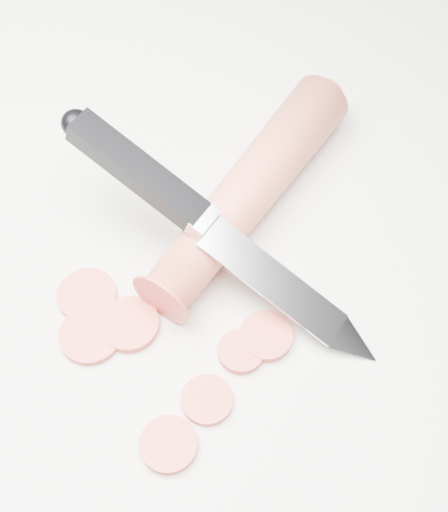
{
  "coord_description": "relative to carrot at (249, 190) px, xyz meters",
  "views": [
    {
      "loc": [
        0.04,
        -0.24,
        0.42
      ],
      "look_at": [
        0.05,
        0.0,
        0.02
      ],
      "focal_mm": 50.0,
      "sensor_mm": 36.0,
      "label": 1
    }
  ],
  "objects": [
    {
      "name": "ground",
      "position": [
        -0.07,
        -0.05,
        -0.02
      ],
      "size": [
        2.4,
        2.4,
        0.0
      ],
      "primitive_type": "plane",
      "color": "silver",
      "rests_on": "ground"
    },
    {
      "name": "carrot",
      "position": [
        0.0,
        0.0,
        0.0
      ],
      "size": [
        0.15,
        0.19,
        0.04
      ],
      "primitive_type": "cylinder",
      "rotation": [
        1.57,
        0.0,
        -0.64
      ],
      "color": "#D4553C",
      "rests_on": "ground"
    },
    {
      "name": "carrot_slice_0",
      "position": [
        -0.11,
        -0.07,
        -0.02
      ],
      "size": [
        0.04,
        0.04,
        0.01
      ],
      "primitive_type": "cylinder",
      "color": "#D03F35",
      "rests_on": "ground"
    },
    {
      "name": "carrot_slice_1",
      "position": [
        -0.04,
        -0.14,
        -0.02
      ],
      "size": [
        0.03,
        0.03,
        0.01
      ],
      "primitive_type": "cylinder",
      "color": "#D03F35",
      "rests_on": "ground"
    },
    {
      "name": "carrot_slice_2",
      "position": [
        -0.08,
        -0.09,
        -0.02
      ],
      "size": [
        0.04,
        0.04,
        0.01
      ],
      "primitive_type": "cylinder",
      "color": "#D03F35",
      "rests_on": "ground"
    },
    {
      "name": "carrot_slice_3",
      "position": [
        0.0,
        -0.1,
        -0.02
      ],
      "size": [
        0.03,
        0.03,
        0.01
      ],
      "primitive_type": "cylinder",
      "color": "#D03F35",
      "rests_on": "ground"
    },
    {
      "name": "carrot_slice_4",
      "position": [
        -0.01,
        -0.11,
        -0.02
      ],
      "size": [
        0.03,
        0.03,
        0.01
      ],
      "primitive_type": "cylinder",
      "color": "#D03F35",
      "rests_on": "ground"
    },
    {
      "name": "carrot_slice_5",
      "position": [
        -0.11,
        -0.1,
        -0.02
      ],
      "size": [
        0.04,
        0.04,
        0.01
      ],
      "primitive_type": "cylinder",
      "color": "#D03F35",
      "rests_on": "ground"
    },
    {
      "name": "carrot_slice_6",
      "position": [
        -0.06,
        -0.17,
        -0.02
      ],
      "size": [
        0.03,
        0.03,
        0.01
      ],
      "primitive_type": "cylinder",
      "color": "#D03F35",
      "rests_on": "ground"
    },
    {
      "name": "kitchen_knife",
      "position": [
        -0.02,
        -0.05,
        0.02
      ],
      "size": [
        0.21,
        0.17,
        0.09
      ],
      "primitive_type": null,
      "color": "silver",
      "rests_on": "ground"
    }
  ]
}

